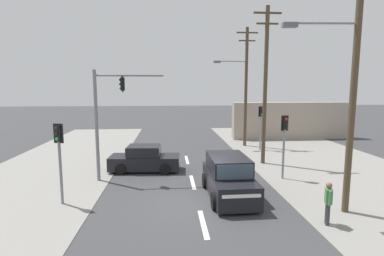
{
  "coord_description": "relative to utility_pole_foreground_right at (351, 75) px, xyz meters",
  "views": [
    {
      "loc": [
        -1.26,
        -12.56,
        5.09
      ],
      "look_at": [
        0.05,
        4.0,
        2.81
      ],
      "focal_mm": 28.0,
      "sensor_mm": 36.0,
      "label": 1
    }
  ],
  "objects": [
    {
      "name": "kerb_right_verge",
      "position": [
        3.2,
        3.37,
        -5.55
      ],
      "size": [
        10.0,
        44.0,
        0.02
      ],
      "primitive_type": "cube",
      "color": "gray",
      "rests_on": "ground"
    },
    {
      "name": "pedestrian_at_kerb",
      "position": [
        -1.22,
        -1.07,
        -4.64
      ],
      "size": [
        0.32,
        0.54,
        1.63
      ],
      "color": "#333338",
      "rests_on": "ground"
    },
    {
      "name": "kerb_left_verge",
      "position": [
        -14.3,
        5.37,
        -5.55
      ],
      "size": [
        8.0,
        40.0,
        0.02
      ],
      "primitive_type": "cube",
      "color": "gray",
      "rests_on": "ground"
    },
    {
      "name": "utility_pole_foreground_right",
      "position": [
        0.0,
        0.0,
        0.0
      ],
      "size": [
        3.78,
        0.46,
        10.38
      ],
      "color": "#4C3D2B",
      "rests_on": "ground"
    },
    {
      "name": "pedestal_signal_right_kerb",
      "position": [
        -0.73,
        4.57,
        -3.14
      ],
      "size": [
        0.44,
        0.31,
        3.56
      ],
      "color": "slate",
      "rests_on": "ground"
    },
    {
      "name": "suv_oncoming_mid",
      "position": [
        -4.29,
        2.17,
        -4.68
      ],
      "size": [
        2.13,
        4.57,
        1.9
      ],
      "color": "black",
      "rests_on": "ground"
    },
    {
      "name": "utility_pole_midground_right",
      "position": [
        -0.76,
        7.99,
        -0.23
      ],
      "size": [
        1.8,
        0.26,
        10.17
      ],
      "color": "#4C3D2B",
      "rests_on": "ground"
    },
    {
      "name": "sedan_receding_far",
      "position": [
        -8.54,
        6.82,
        -4.86
      ],
      "size": [
        4.33,
        2.09,
        1.56
      ],
      "color": "black",
      "rests_on": "ground"
    },
    {
      "name": "lane_dash_near",
      "position": [
        -5.8,
        -0.63,
        -5.56
      ],
      "size": [
        0.2,
        2.4,
        0.01
      ],
      "primitive_type": "cube",
      "color": "silver",
      "rests_on": "ground"
    },
    {
      "name": "pedestal_signal_far_median",
      "position": [
        0.36,
        12.23,
        -3.14
      ],
      "size": [
        0.44,
        0.31,
        3.56
      ],
      "color": "slate",
      "rests_on": "ground"
    },
    {
      "name": "lane_dash_mid",
      "position": [
        -5.8,
        4.37,
        -5.56
      ],
      "size": [
        0.2,
        2.4,
        0.01
      ],
      "primitive_type": "cube",
      "color": "silver",
      "rests_on": "ground"
    },
    {
      "name": "shopfront_wall_far",
      "position": [
        5.2,
        17.37,
        -3.76
      ],
      "size": [
        12.0,
        1.0,
        3.6
      ],
      "primitive_type": "cube",
      "color": "#A39384",
      "rests_on": "ground"
    },
    {
      "name": "traffic_signal_mast",
      "position": [
        -10.37,
        5.05,
        -1.73
      ],
      "size": [
        3.69,
        0.44,
        6.0
      ],
      "color": "slate",
      "rests_on": "ground"
    },
    {
      "name": "pedestal_signal_left_kerb",
      "position": [
        -11.74,
        1.77,
        -3.14
      ],
      "size": [
        0.44,
        0.31,
        3.56
      ],
      "color": "slate",
      "rests_on": "ground"
    },
    {
      "name": "ground_plane",
      "position": [
        -5.8,
        1.37,
        -5.56
      ],
      "size": [
        140.0,
        140.0,
        0.0
      ],
      "primitive_type": "plane",
      "color": "#3A3A3D"
    },
    {
      "name": "lane_dash_far",
      "position": [
        -5.8,
        9.37,
        -5.56
      ],
      "size": [
        0.2,
        2.4,
        0.01
      ],
      "primitive_type": "cube",
      "color": "silver",
      "rests_on": "ground"
    },
    {
      "name": "utility_pole_background_right",
      "position": [
        -0.59,
        14.03,
        -0.18
      ],
      "size": [
        3.77,
        0.64,
        10.03
      ],
      "color": "#4C3D2B",
      "rests_on": "ground"
    }
  ]
}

